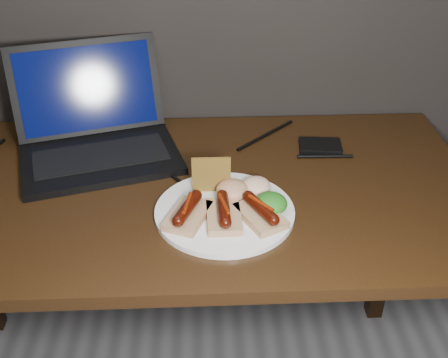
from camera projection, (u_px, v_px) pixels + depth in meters
desk at (177, 218)px, 1.34m from camera, size 1.40×0.70×0.75m
laptop at (96, 132)px, 1.40m from camera, size 0.45×0.42×0.25m
hard_drive at (320, 146)px, 1.43m from camera, size 0.11×0.08×0.02m
desk_cables at (175, 152)px, 1.41m from camera, size 0.97×0.30×0.01m
plate at (225, 212)px, 1.20m from camera, size 0.31×0.31×0.01m
bread_sausage_left at (188, 212)px, 1.16m from camera, size 0.11×0.13×0.04m
bread_sausage_center at (224, 213)px, 1.15m from camera, size 0.07×0.12×0.04m
bread_sausage_right at (260, 212)px, 1.16m from camera, size 0.11×0.13×0.04m
crispbread at (211, 175)px, 1.23m from camera, size 0.09×0.01×0.08m
salad_greens at (271, 203)px, 1.18m from camera, size 0.07×0.07×0.04m
salsa_mound at (232, 190)px, 1.22m from camera, size 0.07×0.07×0.04m
coleslaw_mound at (256, 186)px, 1.24m from camera, size 0.06×0.06×0.04m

